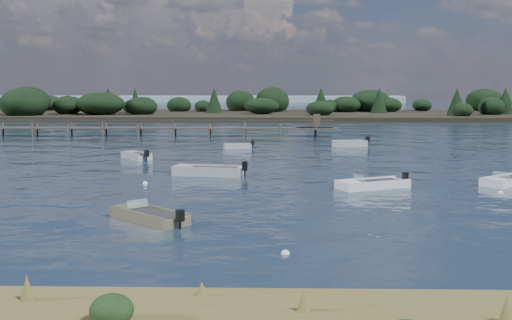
{
  "coord_description": "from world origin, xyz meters",
  "views": [
    {
      "loc": [
        -1.33,
        -29.16,
        5.91
      ],
      "look_at": [
        -2.44,
        14.0,
        1.0
      ],
      "focal_mm": 45.0,
      "sensor_mm": 36.0,
      "label": 1
    }
  ],
  "objects_px": {
    "dinghy_mid_white_a": "(372,186)",
    "tender_far_grey": "(136,157)",
    "dinghy_mid_grey": "(208,173)",
    "jetty": "(104,128)",
    "tender_far_white": "(238,147)",
    "tender_far_grey_b": "(350,145)",
    "dinghy_near_olive": "(149,218)",
    "dinghy_mid_white_b": "(509,182)"
  },
  "relations": [
    {
      "from": "tender_far_grey",
      "to": "dinghy_near_olive",
      "type": "distance_m",
      "value": 25.21
    },
    {
      "from": "dinghy_mid_white_a",
      "to": "tender_far_grey",
      "type": "xyz_separation_m",
      "value": [
        -17.15,
        14.95,
        0.02
      ]
    },
    {
      "from": "dinghy_mid_grey",
      "to": "tender_far_white",
      "type": "distance_m",
      "value": 18.8
    },
    {
      "from": "tender_far_grey_b",
      "to": "dinghy_mid_white_b",
      "type": "relative_size",
      "value": 0.92
    },
    {
      "from": "tender_far_grey",
      "to": "jetty",
      "type": "distance_m",
      "value": 26.4
    },
    {
      "from": "dinghy_mid_white_b",
      "to": "tender_far_white",
      "type": "distance_m",
      "value": 28.69
    },
    {
      "from": "tender_far_grey_b",
      "to": "dinghy_mid_grey",
      "type": "relative_size",
      "value": 0.75
    },
    {
      "from": "tender_far_grey_b",
      "to": "dinghy_mid_white_a",
      "type": "xyz_separation_m",
      "value": [
        -1.85,
        -26.55,
        -0.04
      ]
    },
    {
      "from": "dinghy_mid_grey",
      "to": "jetty",
      "type": "xyz_separation_m",
      "value": [
        -16.06,
        34.38,
        0.81
      ]
    },
    {
      "from": "jetty",
      "to": "dinghy_mid_white_b",
      "type": "bearing_deg",
      "value": -47.57
    },
    {
      "from": "dinghy_mid_white_b",
      "to": "dinghy_near_olive",
      "type": "bearing_deg",
      "value": -150.71
    },
    {
      "from": "tender_far_grey",
      "to": "jetty",
      "type": "xyz_separation_m",
      "value": [
        -9.16,
        24.75,
        0.83
      ]
    },
    {
      "from": "tender_far_white",
      "to": "jetty",
      "type": "height_order",
      "value": "jetty"
    },
    {
      "from": "jetty",
      "to": "dinghy_mid_grey",
      "type": "bearing_deg",
      "value": -64.96
    },
    {
      "from": "dinghy_mid_grey",
      "to": "tender_far_grey",
      "type": "height_order",
      "value": "dinghy_mid_grey"
    },
    {
      "from": "dinghy_near_olive",
      "to": "tender_far_white",
      "type": "distance_m",
      "value": 33.74
    },
    {
      "from": "tender_far_grey_b",
      "to": "dinghy_near_olive",
      "type": "relative_size",
      "value": 0.96
    },
    {
      "from": "tender_far_grey",
      "to": "dinghy_mid_white_b",
      "type": "height_order",
      "value": "tender_far_grey"
    },
    {
      "from": "dinghy_mid_white_b",
      "to": "dinghy_mid_white_a",
      "type": "bearing_deg",
      "value": -169.52
    },
    {
      "from": "dinghy_mid_grey",
      "to": "dinghy_near_olive",
      "type": "bearing_deg",
      "value": -94.34
    },
    {
      "from": "tender_far_grey_b",
      "to": "jetty",
      "type": "xyz_separation_m",
      "value": [
        -28.16,
        13.15,
        0.8
      ]
    },
    {
      "from": "dinghy_mid_white_a",
      "to": "tender_far_white",
      "type": "bearing_deg",
      "value": 111.01
    },
    {
      "from": "dinghy_near_olive",
      "to": "tender_far_white",
      "type": "relative_size",
      "value": 1.34
    },
    {
      "from": "dinghy_mid_grey",
      "to": "dinghy_mid_white_b",
      "type": "relative_size",
      "value": 1.23
    },
    {
      "from": "dinghy_mid_white_a",
      "to": "jetty",
      "type": "bearing_deg",
      "value": 123.53
    },
    {
      "from": "dinghy_mid_white_a",
      "to": "tender_far_grey",
      "type": "distance_m",
      "value": 22.75
    },
    {
      "from": "dinghy_near_olive",
      "to": "tender_far_white",
      "type": "height_order",
      "value": "dinghy_near_olive"
    },
    {
      "from": "dinghy_mid_grey",
      "to": "tender_far_white",
      "type": "xyz_separation_m",
      "value": [
        0.99,
        18.78,
        -0.03
      ]
    },
    {
      "from": "jetty",
      "to": "tender_far_grey",
      "type": "bearing_deg",
      "value": -69.68
    },
    {
      "from": "tender_far_grey",
      "to": "jetty",
      "type": "height_order",
      "value": "jetty"
    },
    {
      "from": "dinghy_mid_grey",
      "to": "dinghy_mid_white_a",
      "type": "xyz_separation_m",
      "value": [
        10.24,
        -5.31,
        -0.03
      ]
    },
    {
      "from": "tender_far_grey_b",
      "to": "jetty",
      "type": "relative_size",
      "value": 0.06
    },
    {
      "from": "tender_far_grey",
      "to": "dinghy_mid_white_a",
      "type": "bearing_deg",
      "value": -41.09
    },
    {
      "from": "tender_far_white",
      "to": "tender_far_grey",
      "type": "bearing_deg",
      "value": -130.82
    },
    {
      "from": "dinghy_mid_grey",
      "to": "tender_far_white",
      "type": "bearing_deg",
      "value": 86.97
    },
    {
      "from": "dinghy_mid_grey",
      "to": "tender_far_grey",
      "type": "xyz_separation_m",
      "value": [
        -6.9,
        9.64,
        -0.01
      ]
    },
    {
      "from": "dinghy_near_olive",
      "to": "jetty",
      "type": "bearing_deg",
      "value": 106.86
    },
    {
      "from": "dinghy_mid_white_a",
      "to": "dinghy_mid_white_b",
      "type": "height_order",
      "value": "dinghy_mid_white_b"
    },
    {
      "from": "dinghy_mid_grey",
      "to": "jetty",
      "type": "relative_size",
      "value": 0.08
    },
    {
      "from": "tender_far_grey",
      "to": "tender_far_grey_b",
      "type": "bearing_deg",
      "value": 31.41
    },
    {
      "from": "dinghy_near_olive",
      "to": "jetty",
      "type": "relative_size",
      "value": 0.06
    },
    {
      "from": "dinghy_mid_white_a",
      "to": "tender_far_white",
      "type": "relative_size",
      "value": 1.54
    }
  ]
}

